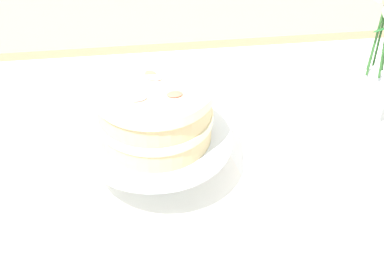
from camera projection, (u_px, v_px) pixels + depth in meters
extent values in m
cube|color=white|center=(214.00, 180.00, 1.19)|extent=(1.40, 1.00, 0.03)
cube|color=white|center=(158.00, 175.00, 1.18)|extent=(0.37, 0.37, 0.00)
cylinder|color=silver|center=(158.00, 173.00, 1.18)|extent=(0.11, 0.11, 0.01)
cylinder|color=silver|center=(157.00, 157.00, 1.15)|extent=(0.03, 0.03, 0.07)
cylinder|color=silver|center=(156.00, 139.00, 1.12)|extent=(0.29, 0.29, 0.01)
cylinder|color=beige|center=(156.00, 128.00, 1.11)|extent=(0.21, 0.21, 0.04)
cylinder|color=beige|center=(155.00, 116.00, 1.09)|extent=(0.22, 0.22, 0.02)
cylinder|color=beige|center=(154.00, 104.00, 1.07)|extent=(0.21, 0.21, 0.04)
cylinder|color=beige|center=(154.00, 90.00, 1.05)|extent=(0.22, 0.22, 0.02)
ellipsoid|color=pink|center=(153.00, 77.00, 1.06)|extent=(0.04, 0.03, 0.00)
ellipsoid|color=#E56B51|center=(175.00, 94.00, 1.02)|extent=(0.03, 0.02, 0.01)
ellipsoid|color=pink|center=(139.00, 99.00, 1.01)|extent=(0.03, 0.02, 0.01)
ellipsoid|color=#E56B51|center=(151.00, 74.00, 1.07)|extent=(0.03, 0.04, 0.00)
cylinder|color=silver|center=(367.00, 105.00, 1.31)|extent=(0.07, 0.07, 0.08)
cone|color=silver|center=(373.00, 77.00, 1.26)|extent=(0.09, 0.09, 0.07)
cylinder|color=#2D6028|center=(383.00, 22.00, 1.20)|extent=(0.01, 0.02, 0.22)
cylinder|color=#2D6028|center=(378.00, 32.00, 1.20)|extent=(0.01, 0.01, 0.18)
cylinder|color=#2D6028|center=(379.00, 28.00, 1.18)|extent=(0.02, 0.01, 0.22)
ellipsoid|color=#236B2D|center=(381.00, 30.00, 1.18)|extent=(0.05, 0.04, 0.01)
cylinder|color=#2D6028|center=(384.00, 44.00, 1.19)|extent=(0.01, 0.02, 0.15)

